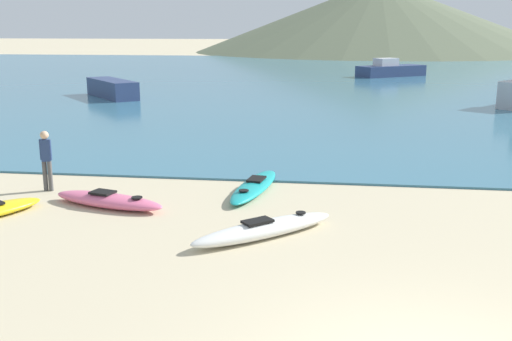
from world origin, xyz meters
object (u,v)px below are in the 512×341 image
Objects in this scene: kayak_on_sand_3 at (255,186)px; person_near_waterline at (46,157)px; kayak_on_sand_1 at (264,229)px; moored_boat_0 at (390,70)px; kayak_on_sand_2 at (108,200)px; moored_boat_3 at (112,89)px.

person_near_waterline is (-5.24, -0.70, 0.76)m from kayak_on_sand_3.
kayak_on_sand_3 is (-0.68, 3.39, -0.04)m from kayak_on_sand_1.
moored_boat_0 is at bearing 80.38° from kayak_on_sand_3.
moored_boat_3 is at bearing 110.79° from kayak_on_sand_2.
moored_boat_0 reaches higher than kayak_on_sand_1.
kayak_on_sand_2 is 3.68m from kayak_on_sand_3.
moored_boat_0 reaches higher than kayak_on_sand_3.
moored_boat_0 reaches higher than moored_boat_3.
kayak_on_sand_2 is 39.91m from moored_boat_0.
kayak_on_sand_3 is 37.47m from moored_boat_0.
moored_boat_0 is (9.45, 38.78, 0.43)m from kayak_on_sand_2.
person_near_waterline is 0.33× the size of moored_boat_3.
kayak_on_sand_2 is 2.46m from person_near_waterline.
person_near_waterline is at bearing 155.51° from kayak_on_sand_1.
moored_boat_0 is at bearing 82.12° from kayak_on_sand_1.
person_near_waterline reaches higher than moored_boat_3.
kayak_on_sand_1 reaches higher than kayak_on_sand_2.
moored_boat_0 is (5.58, 40.33, 0.42)m from kayak_on_sand_1.
kayak_on_sand_1 is 0.95× the size of kayak_on_sand_2.
person_near_waterline is (-5.91, 2.69, 0.72)m from kayak_on_sand_1.
kayak_on_sand_3 is 2.24× the size of person_near_waterline.
moored_boat_0 is 24.95m from moored_boat_3.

